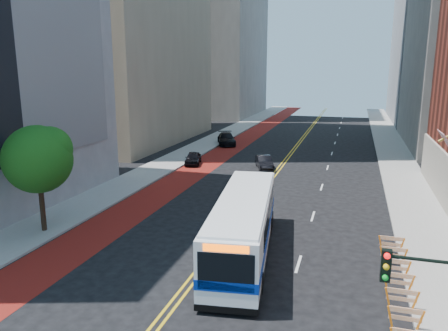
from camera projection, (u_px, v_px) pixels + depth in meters
ground at (170, 308)px, 19.03m from camera, size 160.00×160.00×0.00m
sidewalk_left at (179, 158)px, 50.41m from camera, size 4.00×140.00×0.15m
sidewalk_right at (401, 171)px, 43.69m from camera, size 4.00×140.00×0.15m
bus_lane_paint at (211, 160)px, 49.33m from camera, size 3.60×140.00×0.01m
center_line_inner at (280, 165)px, 47.12m from camera, size 0.14×140.00×0.01m
center_line_outer at (284, 165)px, 47.02m from camera, size 0.14×140.00×0.01m
lane_dashes at (332, 153)px, 53.20m from camera, size 0.14×98.20×0.01m
construction_barriers at (400, 288)px, 19.39m from camera, size 1.42×10.91×1.00m
street_tree at (39, 157)px, 26.75m from camera, size 4.20×4.20×6.70m
traffic_signal at (425, 304)px, 12.29m from camera, size 2.21×0.34×5.07m
transit_bus at (244, 225)px, 24.00m from camera, size 4.35×12.74×3.43m
car_a at (193, 158)px, 47.18m from camera, size 2.44×4.14×1.32m
car_b at (264, 162)px, 45.17m from camera, size 2.74×4.31×1.34m
car_c at (226, 139)px, 59.15m from camera, size 4.05×5.90×1.59m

